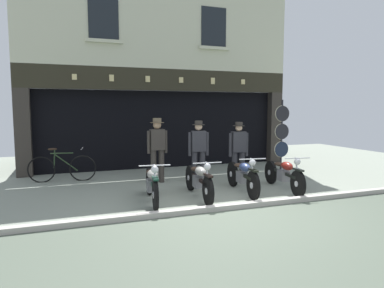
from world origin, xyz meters
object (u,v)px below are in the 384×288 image
(motorcycle_left, at_px, (152,183))
(advert_board_near, at_px, (89,114))
(leaning_bicycle, at_px, (62,168))
(motorcycle_center_right, at_px, (284,173))
(motorcycle_center_left, at_px, (199,179))
(salesman_right, at_px, (239,149))
(shopkeeper_center, at_px, (198,149))
(motorcycle_center, at_px, (242,175))
(tyre_sign_pole, at_px, (282,132))
(salesman_left, at_px, (157,146))

(motorcycle_left, xyz_separation_m, advert_board_near, (-1.00, 4.27, 1.41))
(leaning_bicycle, bearing_deg, motorcycle_center_right, 68.15)
(motorcycle_center_left, distance_m, salesman_right, 2.17)
(motorcycle_left, distance_m, shopkeeper_center, 2.22)
(motorcycle_center, xyz_separation_m, salesman_right, (0.53, 1.23, 0.48))
(tyre_sign_pole, height_order, advert_board_near, advert_board_near)
(motorcycle_center, height_order, salesman_right, salesman_right)
(motorcycle_center_left, distance_m, motorcycle_center_right, 2.24)
(salesman_left, bearing_deg, motorcycle_center_left, 103.85)
(shopkeeper_center, xyz_separation_m, tyre_sign_pole, (3.21, 0.87, 0.32))
(motorcycle_center, height_order, advert_board_near, advert_board_near)
(motorcycle_center, relative_size, shopkeeper_center, 1.19)
(salesman_left, xyz_separation_m, leaning_bicycle, (-2.45, 1.01, -0.61))
(tyre_sign_pole, bearing_deg, motorcycle_left, -154.53)
(motorcycle_center, bearing_deg, leaning_bicycle, -27.48)
(motorcycle_center_left, bearing_deg, motorcycle_center_right, -176.47)
(motorcycle_left, relative_size, leaning_bicycle, 1.08)
(motorcycle_center_right, relative_size, tyre_sign_pole, 0.89)
(shopkeeper_center, distance_m, advert_board_near, 3.96)
(motorcycle_left, height_order, leaning_bicycle, leaning_bicycle)
(motorcycle_center_left, xyz_separation_m, motorcycle_center_right, (2.24, -0.04, -0.00))
(salesman_right, height_order, advert_board_near, advert_board_near)
(tyre_sign_pole, bearing_deg, shopkeeper_center, -164.88)
(salesman_right, bearing_deg, motorcycle_left, 31.83)
(motorcycle_center_right, height_order, shopkeeper_center, shopkeeper_center)
(motorcycle_center_right, xyz_separation_m, shopkeeper_center, (-1.70, 1.45, 0.52))
(motorcycle_center_left, relative_size, salesman_left, 1.16)
(motorcycle_center, distance_m, shopkeeper_center, 1.57)
(motorcycle_center, height_order, shopkeeper_center, shopkeeper_center)
(salesman_right, bearing_deg, advert_board_near, -31.84)
(motorcycle_left, distance_m, motorcycle_center_right, 3.32)
(motorcycle_center_left, distance_m, tyre_sign_pole, 4.47)
(motorcycle_center_left, bearing_deg, motorcycle_left, 5.21)
(leaning_bicycle, bearing_deg, motorcycle_center, 62.93)
(salesman_left, bearing_deg, salesman_right, 164.21)
(motorcycle_center, xyz_separation_m, advert_board_near, (-3.22, 4.19, 1.40))
(salesman_left, height_order, leaning_bicycle, salesman_left)
(motorcycle_center_right, xyz_separation_m, salesman_right, (-0.57, 1.33, 0.49))
(salesman_left, xyz_separation_m, shopkeeper_center, (1.01, -0.47, -0.05))
(shopkeeper_center, height_order, tyre_sign_pole, tyre_sign_pole)
(shopkeeper_center, height_order, advert_board_near, advert_board_near)
(salesman_right, xyz_separation_m, advert_board_near, (-3.75, 2.96, 0.92))
(motorcycle_center_left, xyz_separation_m, advert_board_near, (-2.08, 4.25, 1.41))
(motorcycle_center_left, relative_size, tyre_sign_pole, 0.89)
(motorcycle_center_right, xyz_separation_m, leaning_bicycle, (-5.17, 2.93, -0.03))
(motorcycle_center_left, xyz_separation_m, shopkeeper_center, (0.54, 1.42, 0.52))
(motorcycle_center_right, bearing_deg, shopkeeper_center, -32.49)
(motorcycle_left, bearing_deg, salesman_right, -147.28)
(salesman_left, bearing_deg, leaning_bicycle, -22.84)
(motorcycle_left, bearing_deg, motorcycle_center, -170.57)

